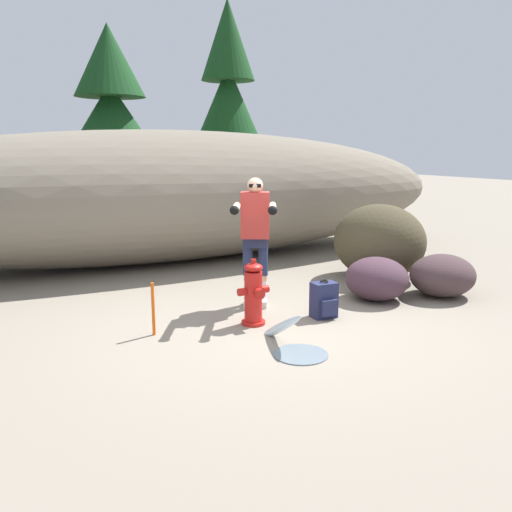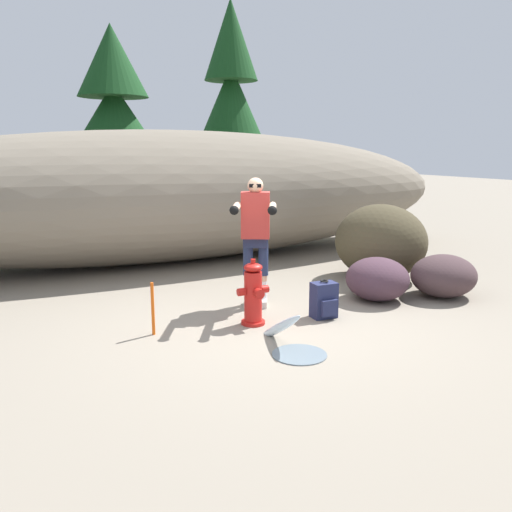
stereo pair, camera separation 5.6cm
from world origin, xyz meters
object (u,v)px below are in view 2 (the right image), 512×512
at_px(boulder_large, 381,242).
at_px(boulder_mid, 377,279).
at_px(fire_hydrant, 253,294).
at_px(survey_stake, 153,309).
at_px(boulder_small, 444,276).
at_px(spare_backpack, 324,300).
at_px(utility_worker, 255,226).

xyz_separation_m(boulder_large, boulder_mid, (-0.82, -0.96, -0.30)).
xyz_separation_m(fire_hydrant, boulder_large, (2.79, 1.14, 0.23)).
bearing_deg(survey_stake, boulder_small, -3.61).
bearing_deg(boulder_large, spare_backpack, -145.74).
bearing_deg(boulder_large, survey_stake, -166.16).
bearing_deg(fire_hydrant, utility_worker, 61.86).
relative_size(utility_worker, boulder_large, 1.14).
bearing_deg(survey_stake, boulder_large, 13.84).
height_order(fire_hydrant, survey_stake, fire_hydrant).
xyz_separation_m(boulder_large, boulder_small, (0.13, -1.23, -0.30)).
xyz_separation_m(utility_worker, survey_stake, (-1.49, -0.47, -0.76)).
xyz_separation_m(boulder_mid, survey_stake, (-3.13, -0.01, 0.01)).
xyz_separation_m(spare_backpack, survey_stake, (-2.04, 0.32, 0.08)).
height_order(boulder_large, survey_stake, boulder_large).
bearing_deg(boulder_small, spare_backpack, -178.11).
xyz_separation_m(fire_hydrant, spare_backpack, (0.89, -0.16, -0.15)).
distance_m(fire_hydrant, boulder_mid, 1.98).
bearing_deg(boulder_small, survey_stake, 176.39).
height_order(fire_hydrant, utility_worker, utility_worker).
bearing_deg(survey_stake, fire_hydrant, -8.14).
distance_m(utility_worker, boulder_small, 2.78).
height_order(fire_hydrant, spare_backpack, fire_hydrant).
height_order(boulder_mid, boulder_small, boulder_small).
height_order(spare_backpack, boulder_mid, boulder_mid).
bearing_deg(survey_stake, utility_worker, 17.34).
bearing_deg(boulder_large, utility_worker, -168.35).
bearing_deg(utility_worker, boulder_large, 129.97).
xyz_separation_m(utility_worker, boulder_mid, (1.63, -0.46, -0.77)).
relative_size(fire_hydrant, boulder_mid, 0.89).
xyz_separation_m(fire_hydrant, boulder_mid, (1.97, 0.18, -0.07)).
bearing_deg(boulder_mid, utility_worker, 164.37).
height_order(spare_backpack, survey_stake, survey_stake).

